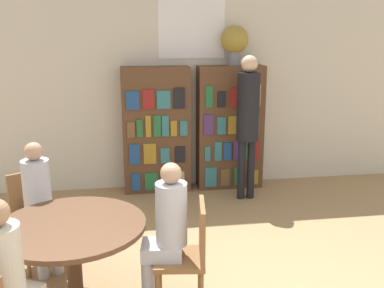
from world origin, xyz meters
The scene contains 11 objects.
wall_back centered at (0.00, 3.84, 1.51)m, with size 6.40×0.07×3.00m.
bookshelf_left centered at (-0.51, 3.64, 0.85)m, with size 0.91×0.34×1.71m.
bookshelf_right centered at (0.51, 3.64, 0.85)m, with size 0.91×0.34×1.71m.
flower_vase centered at (0.55, 3.65, 2.03)m, with size 0.37×0.37×0.53m.
reading_table centered at (-1.38, 1.01, 0.61)m, with size 1.16×1.16×0.73m.
chair_left_side centered at (-1.81, 1.83, 0.50)m, with size 0.54×0.54×0.89m.
chair_far_side centered at (-0.47, 0.89, 0.50)m, with size 0.45×0.45×0.89m.
seated_reader_left centered at (-1.73, 1.66, 0.69)m, with size 0.37×0.40×1.23m.
seated_reader_right centered at (-0.65, 0.92, 0.68)m, with size 0.38×0.29×1.22m.
seated_reader_back centered at (-1.70, 0.35, 0.70)m, with size 0.38×0.40×1.23m.
librarian_standing centered at (0.62, 3.14, 1.15)m, with size 0.29×0.56×1.88m.
Camera 1 is at (-0.94, -2.31, 2.22)m, focal length 42.00 mm.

